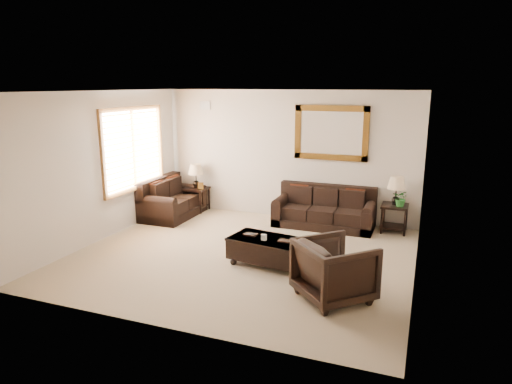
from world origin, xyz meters
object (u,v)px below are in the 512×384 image
at_px(end_table_left, 196,180).
at_px(coffee_table, 269,248).
at_px(sofa, 324,212).
at_px(loveseat, 171,202).
at_px(armchair, 335,267).
at_px(end_table_right, 396,196).

height_order(end_table_left, coffee_table, end_table_left).
distance_m(sofa, loveseat, 3.31).
bearing_deg(coffee_table, armchair, -26.08).
distance_m(end_table_left, coffee_table, 3.55).
distance_m(sofa, end_table_right, 1.42).
relative_size(coffee_table, armchair, 1.47).
relative_size(end_table_left, armchair, 1.20).
distance_m(end_table_left, armchair, 5.01).
bearing_deg(loveseat, end_table_right, -82.65).
bearing_deg(end_table_right, loveseat, -172.65).
relative_size(end_table_left, coffee_table, 0.81).
distance_m(loveseat, end_table_left, 0.78).
bearing_deg(loveseat, coffee_table, -122.11).
height_order(loveseat, end_table_right, end_table_right).
bearing_deg(loveseat, armchair, -122.96).
xyz_separation_m(end_table_left, coffee_table, (2.57, -2.40, -0.44)).
distance_m(end_table_right, coffee_table, 3.00).
bearing_deg(coffee_table, end_table_left, 145.71).
xyz_separation_m(sofa, loveseat, (-3.27, -0.49, 0.02)).
bearing_deg(sofa, armchair, -75.24).
xyz_separation_m(coffee_table, armchair, (1.22, -0.85, 0.19)).
bearing_deg(armchair, sofa, -30.17).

